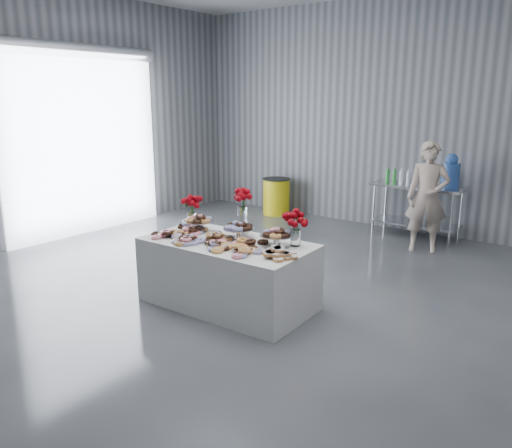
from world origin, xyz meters
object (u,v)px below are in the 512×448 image
(display_table, at_px, (228,273))
(person, at_px, (427,197))
(prep_table, at_px, (417,202))
(trash_barrel, at_px, (276,196))
(water_jug, at_px, (451,173))

(display_table, xyz_separation_m, person, (1.05, 3.43, 0.47))
(display_table, relative_size, prep_table, 1.27)
(display_table, distance_m, prep_table, 4.14)
(display_table, distance_m, person, 3.61)
(person, height_order, trash_barrel, person)
(water_jug, bearing_deg, person, -100.22)
(display_table, xyz_separation_m, prep_table, (0.67, 4.08, 0.24))
(water_jug, bearing_deg, display_table, -105.98)
(prep_table, xyz_separation_m, person, (0.38, -0.65, 0.22))
(display_table, distance_m, trash_barrel, 4.63)
(display_table, height_order, water_jug, water_jug)
(person, bearing_deg, prep_table, 101.11)
(prep_table, relative_size, water_jug, 2.71)
(water_jug, bearing_deg, prep_table, 180.00)
(display_table, height_order, person, person)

